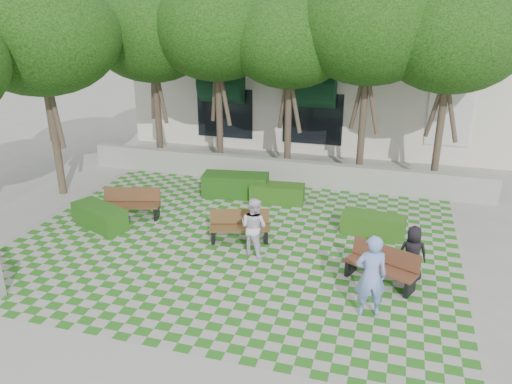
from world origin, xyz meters
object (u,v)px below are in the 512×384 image
(bench_east, at_px, (382,266))
(hedge_midright, at_px, (277,193))
(person_dark, at_px, (412,254))
(hedge_midleft, at_px, (236,185))
(person_blue, at_px, (371,276))
(bench_mid, at_px, (240,227))
(hedge_east, at_px, (373,225))
(person_white, at_px, (254,227))
(hedge_west, at_px, (100,216))
(bench_west, at_px, (132,204))

(bench_east, bearing_deg, hedge_midright, 153.20)
(hedge_midright, bearing_deg, person_dark, -42.54)
(hedge_midleft, relative_size, person_blue, 1.19)
(hedge_midright, relative_size, person_blue, 0.95)
(bench_mid, xyz_separation_m, hedge_east, (3.57, 1.43, -0.11))
(bench_east, xyz_separation_m, person_blue, (-0.19, -1.41, 0.50))
(person_dark, bearing_deg, bench_mid, -17.64)
(hedge_east, bearing_deg, person_white, -144.66)
(bench_east, xyz_separation_m, hedge_midleft, (-5.14, 4.46, -0.04))
(hedge_midleft, xyz_separation_m, person_dark, (5.81, -4.11, 0.30))
(bench_east, height_order, person_dark, person_dark)
(hedge_midleft, bearing_deg, hedge_west, -131.01)
(bench_mid, height_order, person_white, person_white)
(bench_east, height_order, person_blue, person_blue)
(bench_west, bearing_deg, person_blue, -38.50)
(bench_east, relative_size, bench_west, 0.97)
(bench_west, bearing_deg, bench_east, -28.43)
(bench_mid, xyz_separation_m, hedge_midright, (0.31, 3.09, -0.11))
(hedge_midright, xyz_separation_m, hedge_midleft, (-1.52, 0.17, 0.08))
(person_blue, height_order, person_dark, person_blue)
(person_white, bearing_deg, hedge_midleft, -45.47)
(hedge_midright, height_order, hedge_midleft, hedge_midleft)
(bench_east, distance_m, hedge_midright, 5.61)
(hedge_midleft, bearing_deg, person_white, -65.13)
(person_dark, relative_size, person_white, 0.87)
(hedge_east, bearing_deg, person_blue, -87.54)
(person_dark, bearing_deg, person_white, -9.82)
(hedge_midleft, relative_size, hedge_west, 1.20)
(bench_east, relative_size, hedge_west, 0.97)
(bench_east, distance_m, person_dark, 0.80)
(bench_mid, distance_m, hedge_west, 4.30)
(bench_east, xyz_separation_m, hedge_midright, (-3.62, 4.29, -0.12))
(hedge_midleft, height_order, person_white, person_white)
(bench_mid, bearing_deg, bench_east, -34.19)
(bench_east, xyz_separation_m, bench_mid, (-3.93, 1.21, -0.01))
(person_dark, bearing_deg, hedge_midleft, -42.38)
(bench_west, bearing_deg, person_dark, -25.05)
(hedge_midleft, xyz_separation_m, person_white, (1.82, -3.92, 0.41))
(hedge_east, xyz_separation_m, person_white, (-2.96, -2.10, 0.49))
(bench_east, bearing_deg, person_dark, 50.75)
(bench_west, xyz_separation_m, person_white, (4.32, -1.25, 0.35))
(person_dark, bearing_deg, hedge_west, -10.76)
(bench_east, relative_size, bench_mid, 1.03)
(hedge_midright, bearing_deg, hedge_east, -26.95)
(bench_east, height_order, hedge_midright, bench_east)
(hedge_east, distance_m, person_white, 3.66)
(hedge_midleft, bearing_deg, bench_east, -40.95)
(bench_mid, xyz_separation_m, person_dark, (4.60, -0.85, 0.27))
(hedge_midright, relative_size, person_dark, 1.29)
(bench_west, distance_m, hedge_west, 1.06)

